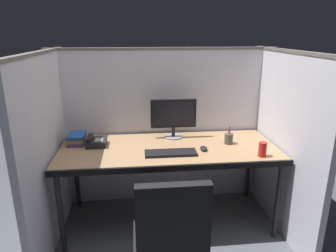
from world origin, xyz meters
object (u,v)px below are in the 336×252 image
object	(u,v)px
desk	(169,153)
monitor_center	(173,116)
keyboard_main	(171,153)
pen_cup	(229,139)
soda_can	(262,149)
book_stack	(77,139)
computer_mouse	(204,148)
desk_phone	(96,142)

from	to	relation	value
desk	monitor_center	world-z (taller)	monitor_center
keyboard_main	pen_cup	bearing A→B (deg)	19.19
pen_cup	soda_can	world-z (taller)	pen_cup
book_stack	computer_mouse	bearing A→B (deg)	-14.31
keyboard_main	desk_phone	xyz separation A→B (m)	(-0.64, 0.27, 0.02)
desk	soda_can	world-z (taller)	soda_can
desk	desk_phone	xyz separation A→B (m)	(-0.64, 0.12, 0.08)
book_stack	pen_cup	size ratio (longest dim) A/B	1.33
monitor_center	keyboard_main	xyz separation A→B (m)	(-0.07, -0.41, -0.20)
book_stack	desk_phone	xyz separation A→B (m)	(0.18, -0.07, -0.01)
desk	book_stack	distance (m)	0.85
keyboard_main	pen_cup	xyz separation A→B (m)	(0.55, 0.19, 0.04)
book_stack	desk_phone	world-z (taller)	book_stack
monitor_center	book_stack	distance (m)	0.91
monitor_center	soda_can	bearing A→B (deg)	-38.92
book_stack	desk_phone	size ratio (longest dim) A/B	1.13
monitor_center	computer_mouse	bearing A→B (deg)	-58.35
soda_can	book_stack	bearing A→B (deg)	163.38
keyboard_main	monitor_center	bearing A→B (deg)	79.84
desk_phone	pen_cup	world-z (taller)	pen_cup
monitor_center	keyboard_main	world-z (taller)	monitor_center
desk_phone	pen_cup	distance (m)	1.20
keyboard_main	desk_phone	bearing A→B (deg)	157.12
monitor_center	keyboard_main	size ratio (longest dim) A/B	1.00
desk_phone	desk	bearing A→B (deg)	-10.70
keyboard_main	pen_cup	world-z (taller)	pen_cup
pen_cup	desk_phone	bearing A→B (deg)	176.24
keyboard_main	book_stack	bearing A→B (deg)	157.37
monitor_center	keyboard_main	distance (m)	0.47
pen_cup	soda_can	xyz separation A→B (m)	(0.18, -0.32, 0.01)
desk	keyboard_main	bearing A→B (deg)	-90.39
keyboard_main	soda_can	world-z (taller)	soda_can
computer_mouse	desk_phone	bearing A→B (deg)	167.16
computer_mouse	soda_can	world-z (taller)	soda_can
monitor_center	book_stack	world-z (taller)	monitor_center
keyboard_main	computer_mouse	size ratio (longest dim) A/B	4.48
keyboard_main	desk	bearing A→B (deg)	89.61
desk	book_stack	xyz separation A→B (m)	(-0.82, 0.19, 0.10)
book_stack	pen_cup	xyz separation A→B (m)	(1.37, -0.15, 0.00)
desk	soda_can	xyz separation A→B (m)	(0.74, -0.27, 0.11)
monitor_center	soda_can	xyz separation A→B (m)	(0.66, -0.54, -0.15)
desk_phone	soda_can	bearing A→B (deg)	-15.94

